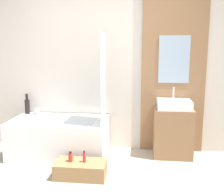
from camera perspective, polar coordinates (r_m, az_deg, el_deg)
wall_tiled_back at (r=4.10m, az=-1.23°, el=6.33°), size 4.20×0.06×2.60m
wall_wood_accent at (r=4.05m, az=13.26°, el=6.09°), size 0.95×0.04×2.60m
bathtub at (r=4.03m, az=-11.30°, el=-8.80°), size 1.40×0.77×0.55m
glass_shower_screen at (r=3.58m, az=-1.99°, el=3.66°), size 0.01×0.51×1.23m
wooden_step_bench at (r=3.42m, az=-6.82°, el=-15.54°), size 0.63×0.34×0.19m
vanity_cabinet at (r=4.00m, az=13.09°, el=-7.73°), size 0.55×0.41×0.73m
sink at (r=3.90m, az=13.33°, el=-1.77°), size 0.48×0.39×0.30m
vase_tall_dark at (r=4.40m, az=-17.96°, el=-1.98°), size 0.08×0.08×0.32m
vase_round_light at (r=4.35m, az=-16.04°, el=-3.15°), size 0.10×0.10×0.10m
bottle_soap_primary at (r=3.38m, az=-9.02°, el=-13.00°), size 0.05×0.05×0.13m
bottle_soap_secondary at (r=3.34m, az=-6.06°, el=-13.08°), size 0.04×0.04×0.15m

